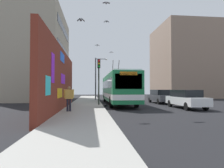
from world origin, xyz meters
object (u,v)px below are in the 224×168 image
(parked_car_white, at_px, (186,99))
(parked_car_dark_gray, at_px, (161,96))
(pedestrian_near_wall, at_px, (69,96))
(street_lamp, at_px, (97,75))
(city_bus, at_px, (118,88))
(traffic_light, at_px, (99,74))

(parked_car_white, relative_size, parked_car_dark_gray, 1.03)
(parked_car_white, distance_m, pedestrian_near_wall, 9.90)
(pedestrian_near_wall, bearing_deg, street_lamp, -9.22)
(city_bus, xyz_separation_m, street_lamp, (6.84, 2.03, 1.83))
(city_bus, bearing_deg, pedestrian_near_wall, 150.14)
(city_bus, xyz_separation_m, parked_car_dark_gray, (0.82, -5.20, -0.97))
(pedestrian_near_wall, bearing_deg, parked_car_dark_gray, -48.58)
(parked_car_white, bearing_deg, traffic_light, 68.83)
(city_bus, bearing_deg, street_lamp, 16.55)
(parked_car_white, bearing_deg, street_lamp, 31.10)
(parked_car_dark_gray, height_order, street_lamp, street_lamp)
(parked_car_white, xyz_separation_m, street_lamp, (11.99, 7.23, 2.80))
(parked_car_white, height_order, parked_car_dark_gray, same)
(parked_car_dark_gray, bearing_deg, city_bus, 98.97)
(city_bus, bearing_deg, parked_car_dark_gray, -81.03)
(traffic_light, distance_m, street_lamp, 9.16)
(parked_car_white, relative_size, pedestrian_near_wall, 2.85)
(parked_car_white, bearing_deg, parked_car_dark_gray, 0.00)
(traffic_light, bearing_deg, street_lamp, -0.73)
(city_bus, xyz_separation_m, parked_car_white, (-5.15, -5.20, -0.97))
(parked_car_dark_gray, bearing_deg, parked_car_white, -180.00)
(traffic_light, bearing_deg, city_bus, -42.98)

